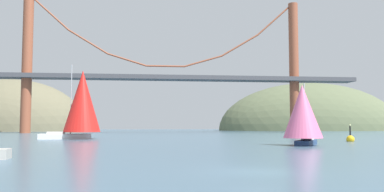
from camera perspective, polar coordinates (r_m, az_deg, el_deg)
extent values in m
plane|color=#426075|center=(20.58, 9.05, -10.62)|extent=(360.00, 360.00, 0.00)
ellipsoid|color=#5B6647|center=(168.00, 16.45, -4.70)|extent=(73.96, 44.00, 38.03)
ellipsoid|color=#6B664C|center=(162.46, -24.37, -4.54)|extent=(55.42, 44.00, 38.14)
cylinder|color=brown|center=(120.55, -22.39, 4.38)|extent=(2.80, 2.80, 38.86)
cylinder|color=brown|center=(123.98, 14.29, 3.98)|extent=(2.80, 2.80, 38.86)
cube|color=#47474C|center=(115.60, -3.79, 2.58)|extent=(112.80, 6.00, 1.20)
cylinder|color=brown|center=(122.09, -19.68, 11.16)|extent=(11.31, 0.50, 10.23)
cylinder|color=brown|center=(118.21, -14.54, 7.46)|extent=(11.23, 0.50, 7.00)
cylinder|color=brown|center=(116.30, -9.21, 5.10)|extent=(11.12, 0.50, 3.77)
cylinder|color=brown|center=(116.05, -3.78, 4.26)|extent=(10.97, 0.50, 0.50)
cylinder|color=brown|center=(117.33, 1.60, 4.97)|extent=(11.12, 0.50, 3.77)
cylinder|color=brown|center=(120.22, 6.82, 7.17)|extent=(11.23, 0.50, 7.00)
cylinder|color=brown|center=(125.00, 11.78, 10.65)|extent=(11.31, 0.50, 10.23)
cube|color=white|center=(68.33, -17.58, -5.50)|extent=(8.28, 3.04, 0.85)
cube|color=beige|center=(68.49, -18.79, -4.97)|extent=(2.74, 2.01, 0.36)
cylinder|color=#B2B2B7|center=(68.35, -16.80, -0.40)|extent=(0.14, 0.14, 11.35)
cone|color=red|center=(68.19, -15.31, -0.69)|extent=(6.45, 6.45, 10.11)
cube|color=navy|center=(48.54, 15.91, -6.37)|extent=(4.44, 5.74, 0.56)
cube|color=beige|center=(49.55, 16.11, -5.79)|extent=(2.01, 2.21, 0.36)
cylinder|color=#B2B2B7|center=(47.95, 15.71, -2.15)|extent=(0.14, 0.14, 6.56)
cone|color=pink|center=(46.70, 15.43, -2.09)|extent=(6.02, 6.02, 5.99)
sphere|color=gold|center=(60.23, 21.59, -5.74)|extent=(1.10, 1.10, 1.10)
cylinder|color=black|center=(60.20, 21.56, -4.75)|extent=(0.20, 0.20, 1.60)
sphere|color=#F2EA99|center=(60.19, 21.54, -3.87)|extent=(0.24, 0.24, 0.24)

